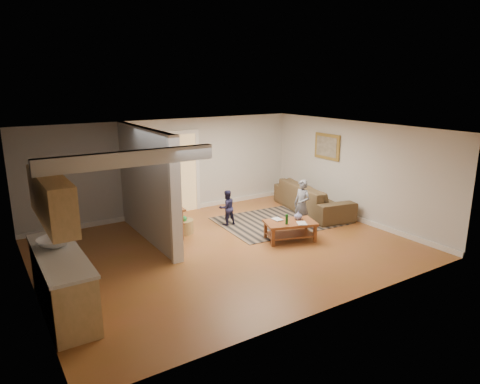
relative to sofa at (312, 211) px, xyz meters
name	(u,v)px	position (x,y,z in m)	size (l,w,h in m)	color
ground	(228,248)	(-3.30, -1.03, 0.00)	(7.50, 7.50, 0.00)	#915D24
room_shell	(170,184)	(-4.37, -0.60, 1.46)	(7.54, 6.02, 2.52)	silver
area_rug	(278,221)	(-1.29, -0.18, 0.01)	(2.93, 2.14, 0.01)	black
sofa	(312,211)	(0.00, 0.00, 0.00)	(2.61, 1.02, 0.76)	#4D4726
coffee_table	(291,226)	(-1.87, -1.37, 0.34)	(1.25, 0.95, 0.65)	brown
tv_console	(168,207)	(-4.04, 0.38, 0.67)	(0.46, 1.17, 1.00)	brown
speaker_left	(161,221)	(-4.30, 0.17, 0.46)	(0.09, 0.09, 0.92)	black
speaker_right	(137,202)	(-4.30, 1.67, 0.51)	(0.10, 0.10, 1.03)	black
toy_basket	(183,226)	(-3.70, 0.33, 0.18)	(0.49, 0.49, 0.44)	olive
child	(301,228)	(-1.13, -0.87, 0.00)	(0.43, 0.28, 1.18)	slate
toddler	(227,225)	(-2.53, 0.29, 0.00)	(0.43, 0.33, 0.88)	#1F1E3F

